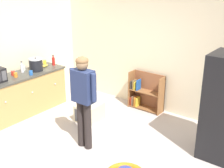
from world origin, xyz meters
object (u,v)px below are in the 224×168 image
at_px(bookshelf, 145,93).
at_px(pet_carrier, 89,112).
at_px(crock_pot, 36,65).
at_px(blue_cup, 31,73).
at_px(standing_person, 83,95).
at_px(yellow_cup, 45,62).
at_px(orange_cup, 16,75).
at_px(clear_bottle, 22,68).
at_px(white_cup, 24,68).
at_px(kitchen_counter, 24,94).
at_px(banana_bunch, 45,66).
at_px(red_cup, 13,73).
at_px(ketchup_bottle, 53,61).

distance_m(bookshelf, pet_carrier, 1.38).
height_order(crock_pot, blue_cup, crock_pot).
bearing_deg(standing_person, yellow_cup, 154.90).
xyz_separation_m(standing_person, orange_cup, (-1.95, 0.04, -0.06)).
height_order(clear_bottle, white_cup, clear_bottle).
relative_size(standing_person, pet_carrier, 3.02).
xyz_separation_m(kitchen_counter, banana_bunch, (-0.01, 0.67, 0.48)).
bearing_deg(yellow_cup, orange_cup, -74.98).
relative_size(banana_bunch, red_cup, 1.64).
distance_m(bookshelf, orange_cup, 2.86).
bearing_deg(red_cup, crock_pot, 75.87).
bearing_deg(clear_bottle, kitchen_counter, -45.00).
bearing_deg(white_cup, banana_bunch, 67.77).
relative_size(standing_person, red_cup, 17.52).
xyz_separation_m(pet_carrier, yellow_cup, (-1.61, 0.23, 0.77)).
xyz_separation_m(standing_person, blue_cup, (-1.82, 0.32, -0.06)).
xyz_separation_m(clear_bottle, orange_cup, (0.16, -0.29, -0.05)).
relative_size(ketchup_bottle, orange_cup, 2.59).
bearing_deg(kitchen_counter, banana_bunch, 91.26).
xyz_separation_m(standing_person, clear_bottle, (-2.12, 0.32, -0.01)).
height_order(standing_person, clear_bottle, standing_person).
relative_size(crock_pot, banana_bunch, 1.97).
xyz_separation_m(kitchen_counter, pet_carrier, (1.40, 0.59, -0.27)).
relative_size(orange_cup, red_cup, 1.00).
bearing_deg(pet_carrier, standing_person, -52.94).
height_order(orange_cup, yellow_cup, same).
bearing_deg(pet_carrier, banana_bunch, 176.81).
bearing_deg(clear_bottle, standing_person, -8.71).
height_order(standing_person, pet_carrier, standing_person).
bearing_deg(clear_bottle, blue_cup, -0.89).
bearing_deg(kitchen_counter, crock_pot, 82.14).
height_order(pet_carrier, banana_bunch, banana_bunch).
bearing_deg(clear_bottle, pet_carrier, 18.16).
bearing_deg(white_cup, bookshelf, 35.87).
distance_m(crock_pot, yellow_cup, 0.53).
xyz_separation_m(kitchen_counter, bookshelf, (2.02, 1.82, -0.08)).
bearing_deg(ketchup_bottle, blue_cup, -77.76).
distance_m(banana_bunch, ketchup_bottle, 0.23).
bearing_deg(bookshelf, pet_carrier, -116.68).
relative_size(kitchen_counter, standing_person, 1.19).
bearing_deg(standing_person, blue_cup, 170.02).
distance_m(crock_pot, ketchup_bottle, 0.53).
height_order(kitchen_counter, pet_carrier, kitchen_counter).
distance_m(clear_bottle, red_cup, 0.26).
relative_size(bookshelf, standing_person, 0.51).
bearing_deg(white_cup, orange_cup, -56.89).
height_order(standing_person, banana_bunch, standing_person).
distance_m(bookshelf, clear_bottle, 2.80).
relative_size(kitchen_counter, ketchup_bottle, 8.05).
bearing_deg(crock_pot, banana_bunch, 101.66).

